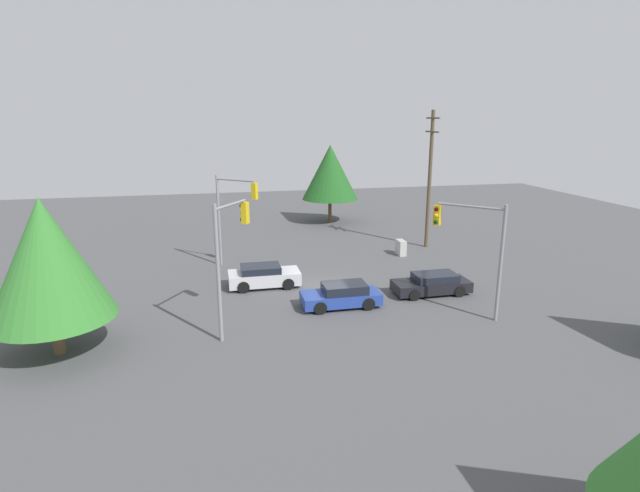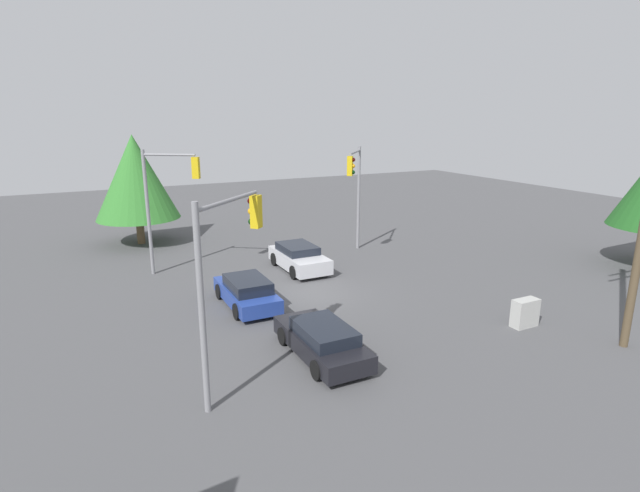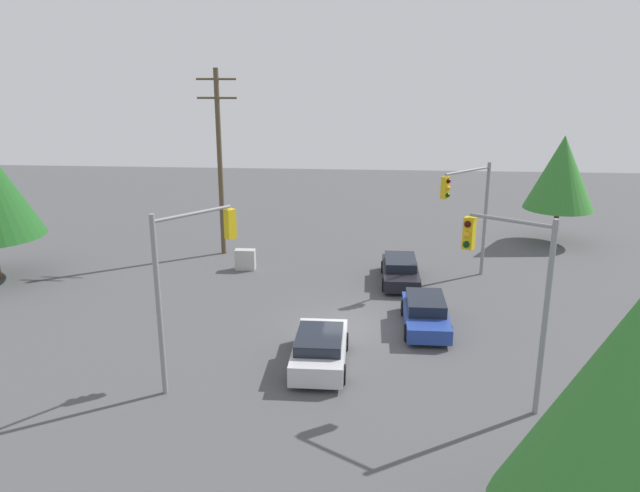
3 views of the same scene
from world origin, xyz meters
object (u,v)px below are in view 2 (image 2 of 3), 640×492
object	(u,v)px
traffic_signal_cross	(226,258)
sedan_dark	(322,340)
traffic_signal_main	(356,183)
electrical_cabinet	(525,313)
traffic_signal_aux	(167,192)
sedan_blue	(247,292)
sedan_silver	(299,257)

from	to	relation	value
traffic_signal_cross	sedan_dark	bearing A→B (deg)	-35.70
traffic_signal_main	electrical_cabinet	distance (m)	12.79
traffic_signal_aux	electrical_cabinet	distance (m)	17.47
sedan_blue	electrical_cabinet	world-z (taller)	sedan_blue
sedan_blue	traffic_signal_cross	bearing A→B (deg)	-112.41
sedan_dark	traffic_signal_cross	xyz separation A→B (m)	(3.34, 0.50, 3.48)
sedan_silver	traffic_signal_aux	bearing A→B (deg)	-19.11
sedan_blue	traffic_signal_main	bearing A→B (deg)	31.79
sedan_blue	electrical_cabinet	size ratio (longest dim) A/B	3.81
sedan_dark	traffic_signal_main	xyz separation A→B (m)	(-7.69, -10.92, 3.65)
traffic_signal_main	traffic_signal_cross	bearing A→B (deg)	-3.68
sedan_blue	traffic_signal_main	world-z (taller)	traffic_signal_main
sedan_dark	sedan_silver	bearing A→B (deg)	70.32
electrical_cabinet	traffic_signal_cross	bearing A→B (deg)	-3.98
sedan_silver	electrical_cabinet	size ratio (longest dim) A/B	3.83
electrical_cabinet	traffic_signal_aux	bearing A→B (deg)	-49.30
traffic_signal_main	traffic_signal_cross	xyz separation A→B (m)	(11.03, 11.42, -0.17)
sedan_dark	traffic_signal_main	distance (m)	13.85
sedan_silver	electrical_cabinet	distance (m)	11.82
sedan_blue	traffic_signal_cross	distance (m)	7.51
sedan_dark	traffic_signal_aux	world-z (taller)	traffic_signal_aux
traffic_signal_main	electrical_cabinet	xyz separation A→B (m)	(-0.57, 12.23, -3.69)
traffic_signal_cross	traffic_signal_aux	bearing A→B (deg)	43.51
sedan_blue	sedan_silver	size ratio (longest dim) A/B	1.00
sedan_silver	sedan_blue	bearing A→B (deg)	42.25
electrical_cabinet	sedan_dark	bearing A→B (deg)	-9.00
sedan_blue	sedan_silver	bearing A→B (deg)	42.25
traffic_signal_cross	electrical_cabinet	xyz separation A→B (m)	(-11.60, 0.81, -3.52)
sedan_dark	traffic_signal_aux	bearing A→B (deg)	103.84
traffic_signal_main	traffic_signal_aux	size ratio (longest dim) A/B	0.98
traffic_signal_main	traffic_signal_aux	world-z (taller)	traffic_signal_aux
sedan_blue	traffic_signal_aux	world-z (taller)	traffic_signal_aux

